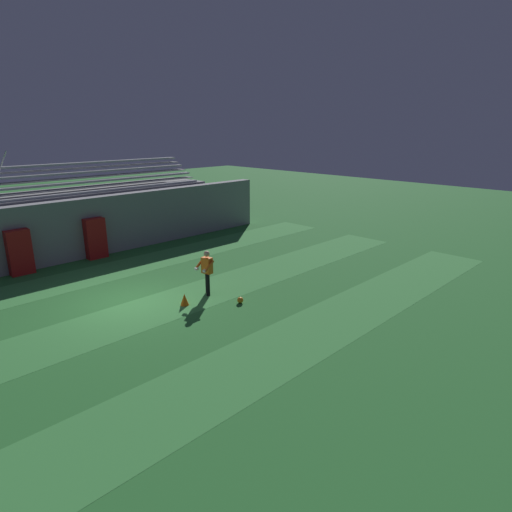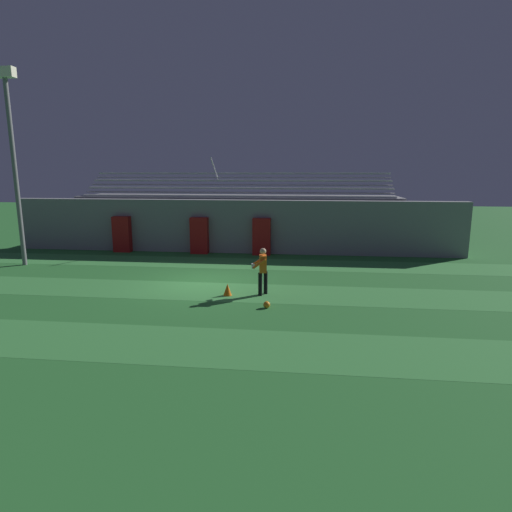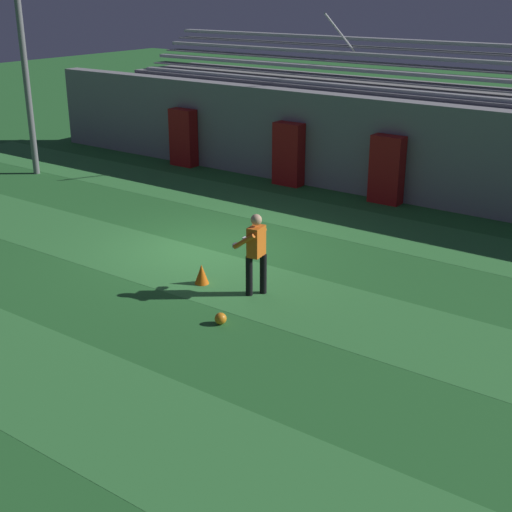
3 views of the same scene
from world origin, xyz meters
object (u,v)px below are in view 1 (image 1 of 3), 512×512
(padding_pillar_gate_right, at_px, (96,238))
(traffic_cone, at_px, (185,299))
(padding_pillar_gate_left, at_px, (20,252))
(soccer_ball, at_px, (240,300))
(goalkeeper, at_px, (207,270))

(padding_pillar_gate_right, relative_size, traffic_cone, 4.54)
(traffic_cone, bearing_deg, padding_pillar_gate_left, 110.82)
(soccer_ball, relative_size, traffic_cone, 0.52)
(soccer_ball, bearing_deg, traffic_cone, 140.27)
(padding_pillar_gate_left, bearing_deg, padding_pillar_gate_right, 0.00)
(goalkeeper, bearing_deg, traffic_cone, -169.21)
(padding_pillar_gate_left, height_order, soccer_ball, padding_pillar_gate_left)
(padding_pillar_gate_right, distance_m, traffic_cone, 7.58)
(padding_pillar_gate_left, xyz_separation_m, traffic_cone, (2.87, -7.53, -0.74))
(padding_pillar_gate_left, xyz_separation_m, padding_pillar_gate_right, (3.29, 0.00, 0.00))
(goalkeeper, relative_size, soccer_ball, 7.59)
(padding_pillar_gate_left, relative_size, traffic_cone, 4.54)
(padding_pillar_gate_right, xyz_separation_m, goalkeeper, (0.78, -7.30, 0.00))
(goalkeeper, xyz_separation_m, soccer_ball, (0.29, -1.47, -0.84))
(traffic_cone, bearing_deg, goalkeeper, 10.79)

